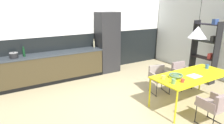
% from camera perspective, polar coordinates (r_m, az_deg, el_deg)
% --- Properties ---
extents(ground_plane, '(9.10, 9.10, 0.00)m').
position_cam_1_polar(ground_plane, '(4.54, 8.03, -13.91)').
color(ground_plane, tan).
extents(back_wall_splashback_dark, '(7.00, 0.12, 1.36)m').
position_cam_1_polar(back_wall_splashback_dark, '(6.81, -8.19, 2.73)').
color(back_wall_splashback_dark, black).
rests_on(back_wall_splashback_dark, ground).
extents(back_wall_panel_upper, '(7.00, 0.12, 1.36)m').
position_cam_1_polar(back_wall_panel_upper, '(6.62, -8.68, 14.27)').
color(back_wall_panel_upper, silver).
rests_on(back_wall_panel_upper, back_wall_splashback_dark).
extents(kitchen_counter, '(3.72, 0.63, 0.90)m').
position_cam_1_polar(kitchen_counter, '(6.13, -19.83, -1.90)').
color(kitchen_counter, '#3A301D').
rests_on(kitchen_counter, ground).
extents(refrigerator_column, '(0.73, 0.60, 2.10)m').
position_cam_1_polar(refrigerator_column, '(6.72, -1.37, 5.91)').
color(refrigerator_column, '#232326').
rests_on(refrigerator_column, ground).
extents(dining_table, '(1.95, 0.85, 0.75)m').
position_cam_1_polar(dining_table, '(4.81, 23.03, -3.99)').
color(dining_table, yellow).
rests_on(dining_table, ground).
extents(armchair_corner_seat, '(0.57, 0.56, 0.73)m').
position_cam_1_polar(armchair_corner_seat, '(5.29, 13.93, -3.84)').
color(armchair_corner_seat, gray).
rests_on(armchair_corner_seat, ground).
extents(armchair_near_window, '(0.51, 0.49, 0.73)m').
position_cam_1_polar(armchair_near_window, '(4.21, 28.95, -10.94)').
color(armchair_near_window, gray).
rests_on(armchair_near_window, ground).
extents(armchair_by_stool, '(0.51, 0.49, 0.74)m').
position_cam_1_polar(armchair_by_stool, '(5.78, 20.15, -2.66)').
color(armchair_by_stool, gray).
rests_on(armchair_by_stool, ground).
extents(fruit_bowl, '(0.31, 0.31, 0.09)m').
position_cam_1_polar(fruit_bowl, '(4.43, 18.72, -3.89)').
color(fruit_bowl, '#4C704C').
rests_on(fruit_bowl, dining_table).
extents(open_book, '(0.29, 0.24, 0.02)m').
position_cam_1_polar(open_book, '(4.70, 23.60, -3.90)').
color(open_book, white).
rests_on(open_book, dining_table).
extents(mug_wide_latte, '(0.13, 0.09, 0.09)m').
position_cam_1_polar(mug_wide_latte, '(4.27, 15.22, -4.48)').
color(mug_wide_latte, gold).
rests_on(mug_wide_latte, dining_table).
extents(mug_short_terracotta, '(0.13, 0.08, 0.11)m').
position_cam_1_polar(mug_short_terracotta, '(5.39, 26.77, -1.22)').
color(mug_short_terracotta, '#335B93').
rests_on(mug_short_terracotta, dining_table).
extents(mug_dark_espresso, '(0.12, 0.07, 0.08)m').
position_cam_1_polar(mug_dark_espresso, '(4.23, 20.53, -5.26)').
color(mug_dark_espresso, '#B23D33').
rests_on(mug_dark_espresso, dining_table).
extents(mug_white_ceramic, '(0.13, 0.09, 0.11)m').
position_cam_1_polar(mug_white_ceramic, '(4.09, 18.08, -5.56)').
color(mug_white_ceramic, '#5B8456').
rests_on(mug_white_ceramic, dining_table).
extents(cooking_pot, '(0.23, 0.23, 0.18)m').
position_cam_1_polar(cooking_pot, '(5.87, -27.51, 1.78)').
color(cooking_pot, black).
rests_on(cooking_pot, kitchen_counter).
extents(bottle_vinegar_dark, '(0.06, 0.06, 0.28)m').
position_cam_1_polar(bottle_vinegar_dark, '(6.66, -5.46, 5.48)').
color(bottle_vinegar_dark, tan).
rests_on(bottle_vinegar_dark, kitchen_counter).
extents(bottle_wine_green, '(0.07, 0.07, 0.30)m').
position_cam_1_polar(bottle_wine_green, '(5.92, -25.07, 2.68)').
color(bottle_wine_green, '#0F3319').
rests_on(bottle_wine_green, kitchen_counter).
extents(open_shelf_unit, '(0.30, 0.77, 1.93)m').
position_cam_1_polar(open_shelf_unit, '(6.43, 26.42, 3.08)').
color(open_shelf_unit, black).
rests_on(open_shelf_unit, ground).
extents(pendant_lamp_over_table_near, '(0.39, 0.39, 1.07)m').
position_cam_1_polar(pendant_lamp_over_table_near, '(4.57, 24.44, 8.21)').
color(pendant_lamp_over_table_near, black).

